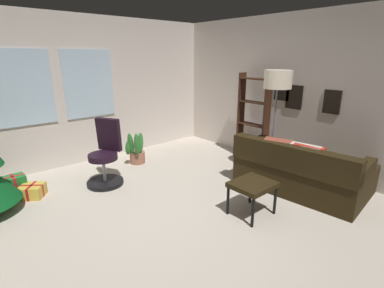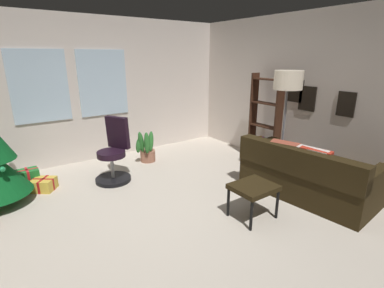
{
  "view_description": "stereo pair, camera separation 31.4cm",
  "coord_description": "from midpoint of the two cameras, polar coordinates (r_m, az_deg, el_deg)",
  "views": [
    {
      "loc": [
        -1.92,
        -2.44,
        1.95
      ],
      "look_at": [
        0.2,
        0.0,
        0.94
      ],
      "focal_mm": 26.82,
      "sensor_mm": 36.0,
      "label": 1
    },
    {
      "loc": [
        -1.68,
        -2.64,
        1.95
      ],
      "look_at": [
        0.2,
        0.0,
        0.94
      ],
      "focal_mm": 26.82,
      "sensor_mm": 36.0,
      "label": 2
    }
  ],
  "objects": [
    {
      "name": "footstool",
      "position": [
        3.66,
        14.59,
        -8.75
      ],
      "size": [
        0.52,
        0.45,
        0.44
      ],
      "color": "black",
      "rests_on": "ground_plane"
    },
    {
      "name": "bookshelf",
      "position": [
        5.56,
        15.95,
        4.05
      ],
      "size": [
        0.18,
        0.64,
        1.64
      ],
      "color": "#371D12",
      "rests_on": "ground_plane"
    },
    {
      "name": "gift_box_green",
      "position": [
        5.03,
        -28.28,
        -6.06
      ],
      "size": [
        0.31,
        0.25,
        0.29
      ],
      "color": "#1E722D",
      "rests_on": "ground_plane"
    },
    {
      "name": "gift_box_gold",
      "position": [
        4.82,
        -25.78,
        -7.31
      ],
      "size": [
        0.41,
        0.41,
        0.19
      ],
      "color": "gold",
      "rests_on": "ground_plane"
    },
    {
      "name": "office_chair",
      "position": [
        4.71,
        -13.43,
        -2.49
      ],
      "size": [
        0.59,
        0.57,
        1.03
      ],
      "color": "black",
      "rests_on": "ground_plane"
    },
    {
      "name": "wall_back_with_windows",
      "position": [
        5.7,
        -17.28,
        10.19
      ],
      "size": [
        5.36,
        0.12,
        2.64
      ],
      "color": "beige",
      "rests_on": "ground_plane"
    },
    {
      "name": "ground_plane",
      "position": [
        3.7,
        -0.1,
        -15.48
      ],
      "size": [
        5.36,
        5.58,
        0.1
      ],
      "primitive_type": "cube",
      "color": "#BFB4A4"
    },
    {
      "name": "potted_plant",
      "position": [
        5.44,
        -7.43,
        -1.19
      ],
      "size": [
        0.41,
        0.38,
        0.63
      ],
      "color": "#956049",
      "rests_on": "ground_plane"
    },
    {
      "name": "couch",
      "position": [
        4.54,
        25.34,
        -5.91
      ],
      "size": [
        1.61,
        1.85,
        0.8
      ],
      "color": "black",
      "rests_on": "ground_plane"
    },
    {
      "name": "wall_right_with_frames",
      "position": [
        5.23,
        25.39,
        8.69
      ],
      "size": [
        0.12,
        5.58,
        2.64
      ],
      "color": "beige",
      "rests_on": "ground_plane"
    },
    {
      "name": "floor_lamp",
      "position": [
        4.67,
        20.4,
        10.74
      ],
      "size": [
        0.43,
        0.43,
        1.74
      ],
      "color": "slate",
      "rests_on": "ground_plane"
    }
  ]
}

